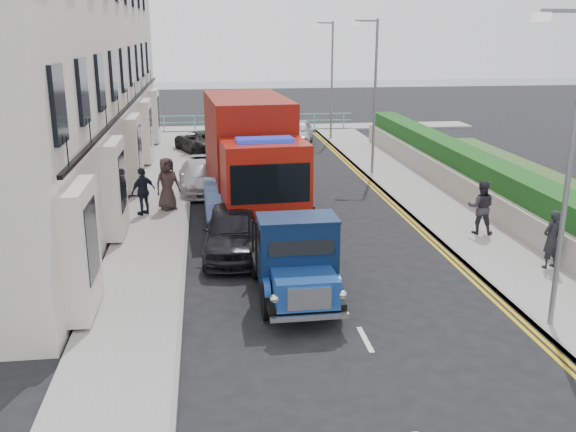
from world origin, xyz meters
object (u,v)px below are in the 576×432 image
at_px(red_lorry, 251,154).
at_px(pedestrian_east_near, 552,239).
at_px(bedford_lorry, 296,264).
at_px(lamp_mid, 372,88).
at_px(lamp_far, 330,74).
at_px(lamp_near, 566,156).
at_px(parked_car_front, 233,231).

relative_size(red_lorry, pedestrian_east_near, 4.88).
height_order(bedford_lorry, red_lorry, red_lorry).
distance_m(lamp_mid, bedford_lorry, 15.17).
distance_m(lamp_far, bedford_lorry, 24.65).
bearing_deg(lamp_near, pedestrian_east_near, 60.27).
height_order(lamp_near, red_lorry, lamp_near).
distance_m(lamp_near, lamp_mid, 16.00).
distance_m(parked_car_front, pedestrian_east_near, 9.08).
height_order(bedford_lorry, pedestrian_east_near, bedford_lorry).
xyz_separation_m(lamp_near, lamp_far, (0.00, 26.00, 0.00)).
height_order(red_lorry, pedestrian_east_near, red_lorry).
relative_size(lamp_mid, bedford_lorry, 1.46).
distance_m(bedford_lorry, red_lorry, 8.39).
bearing_deg(red_lorry, bedford_lorry, -90.43).
height_order(lamp_far, pedestrian_east_near, lamp_far).
xyz_separation_m(lamp_mid, bedford_lorry, (-5.41, -13.86, -2.97)).
bearing_deg(red_lorry, pedestrian_east_near, -45.90).
distance_m(red_lorry, pedestrian_east_near, 10.61).
relative_size(lamp_mid, red_lorry, 0.86).
xyz_separation_m(bedford_lorry, parked_car_front, (-1.37, 3.83, -0.29)).
distance_m(lamp_mid, lamp_far, 10.00).
distance_m(bedford_lorry, pedestrian_east_near, 7.43).
bearing_deg(parked_car_front, bedford_lorry, -67.27).
height_order(lamp_near, lamp_far, same).
bearing_deg(lamp_far, pedestrian_east_near, -85.14).
bearing_deg(lamp_mid, pedestrian_east_near, -81.35).
distance_m(lamp_far, parked_car_front, 21.40).
bearing_deg(bedford_lorry, lamp_mid, 67.85).
bearing_deg(bedford_lorry, lamp_near, -22.40).
relative_size(lamp_mid, pedestrian_east_near, 4.19).
bearing_deg(parked_car_front, pedestrian_east_near, -13.59).
relative_size(bedford_lorry, pedestrian_east_near, 2.87).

